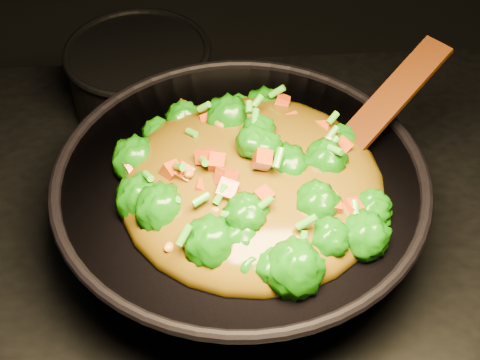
{
  "coord_description": "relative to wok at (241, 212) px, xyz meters",
  "views": [
    {
      "loc": [
        0.06,
        -0.61,
        1.69
      ],
      "look_at": [
        0.11,
        0.04,
        1.01
      ],
      "focal_mm": 55.0,
      "sensor_mm": 36.0,
      "label": 1
    }
  ],
  "objects": [
    {
      "name": "spatula",
      "position": [
        0.17,
        0.05,
        0.11
      ],
      "size": [
        0.22,
        0.2,
        0.11
      ],
      "primitive_type": "cube",
      "rotation": [
        0.0,
        -0.38,
        0.7
      ],
      "color": "#3E1004",
      "rests_on": "wok"
    },
    {
      "name": "stir_fry",
      "position": [
        0.01,
        -0.02,
        0.12
      ],
      "size": [
        0.41,
        0.41,
        0.11
      ],
      "primitive_type": null,
      "rotation": [
        0.0,
        0.0,
        -0.28
      ],
      "color": "#125B06",
      "rests_on": "wok"
    },
    {
      "name": "back_pot",
      "position": [
        -0.14,
        0.29,
        -0.0
      ],
      "size": [
        0.27,
        0.27,
        0.12
      ],
      "primitive_type": "cylinder",
      "rotation": [
        0.0,
        0.0,
        0.31
      ],
      "color": "black",
      "rests_on": "stovetop"
    },
    {
      "name": "wok",
      "position": [
        0.0,
        0.0,
        0.0
      ],
      "size": [
        0.48,
        0.48,
        0.13
      ],
      "primitive_type": null,
      "rotation": [
        0.0,
        0.0,
        0.04
      ],
      "color": "black",
      "rests_on": "stovetop"
    }
  ]
}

